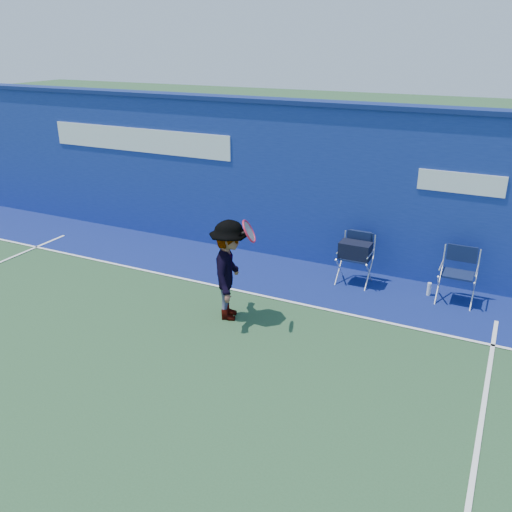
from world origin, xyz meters
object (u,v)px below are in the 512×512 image
at_px(tennis_player, 230,270).
at_px(directors_chair_left, 355,263).
at_px(directors_chair_right, 456,286).
at_px(water_bottle, 429,289).

bearing_deg(tennis_player, directors_chair_left, 56.37).
xyz_separation_m(directors_chair_left, directors_chair_right, (1.74, 0.02, -0.10)).
distance_m(directors_chair_right, water_bottle, 0.47).
xyz_separation_m(directors_chair_left, tennis_player, (-1.40, -2.10, 0.41)).
bearing_deg(water_bottle, tennis_player, -141.29).
distance_m(directors_chair_left, tennis_player, 2.56).
bearing_deg(directors_chair_right, directors_chair_left, -179.39).
bearing_deg(tennis_player, water_bottle, 38.71).
distance_m(directors_chair_left, directors_chair_right, 1.75).
relative_size(directors_chair_left, directors_chair_right, 0.99).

